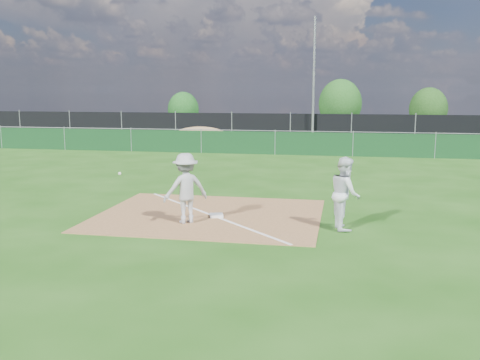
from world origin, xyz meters
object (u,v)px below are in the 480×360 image
tree_right (428,109)px  car_left (230,124)px  runner (345,193)px  tree_mid (340,104)px  tree_left (183,110)px  play_at_first (186,188)px  car_right (350,126)px  first_base (216,215)px  light_pole (314,80)px  car_mid (292,125)px

tree_right → car_left: bearing=-160.5°
runner → tree_mid: (-0.45, 33.41, 1.31)m
car_left → tree_left: 7.51m
play_at_first → car_right: (4.34, 27.41, -0.21)m
first_base → tree_right: (9.88, 31.71, 1.77)m
light_pole → car_right: size_ratio=1.68×
first_base → runner: size_ratio=0.20×
tree_mid → tree_right: size_ratio=1.20×
car_right → tree_right: (6.15, 5.07, 1.13)m
first_base → runner: 3.50m
play_at_first → tree_right: tree_right is taller
runner → tree_right: 32.93m
first_base → tree_left: tree_left is taller
play_at_first → tree_left: bearing=107.1°
light_pole → runner: (2.10, -22.47, -3.11)m
car_left → tree_mid: size_ratio=1.04×
light_pole → play_at_first: 22.96m
light_pole → car_mid: 5.39m
first_base → tree_mid: bearing=85.0°
car_mid → tree_mid: bearing=-4.0°
light_pole → car_mid: bearing=113.4°
car_mid → tree_mid: (3.37, 6.95, 1.38)m
car_left → car_mid: bearing=-117.1°
runner → car_mid: size_ratio=0.36×
car_right → tree_left: 15.15m
runner → first_base: bearing=68.1°
tree_mid → tree_left: bearing=-174.7°
first_base → tree_left: 33.36m
car_right → tree_right: tree_right is taller
tree_right → car_right: bearing=-140.5°
car_right → car_mid: bearing=114.9°
play_at_first → tree_left: 33.88m
car_right → tree_right: 8.05m
car_left → tree_mid: (8.17, 6.51, 1.43)m
runner → tree_left: bearing=10.8°
first_base → car_left: size_ratio=0.08×
first_base → car_left: bearing=101.3°
car_right → tree_left: bearing=85.7°
tree_left → runner: bearing=-66.6°
tree_left → car_right: bearing=-19.2°
light_pole → first_base: size_ratio=23.02×
runner → car_mid: bearing=-4.3°
car_right → tree_mid: bearing=22.5°
car_right → tree_mid: (-0.83, 6.21, 1.49)m
tree_left → tree_right: size_ratio=0.90×
light_pole → car_left: light_pole is taller
tree_right → tree_mid: bearing=170.7°
car_right → tree_left: (-14.28, 4.97, 0.94)m
car_left → tree_mid: tree_mid is taller
first_base → play_at_first: (-0.61, -0.77, 0.86)m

